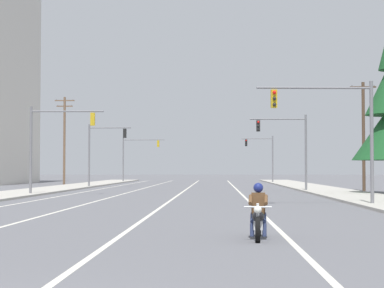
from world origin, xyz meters
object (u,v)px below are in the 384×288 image
(traffic_signal_near_right, at_px, (338,122))
(traffic_signal_near_left, at_px, (52,136))
(traffic_signal_far_right, at_px, (264,152))
(utility_pole_left_far, at_px, (64,138))
(traffic_signal_mid_right, at_px, (290,141))
(utility_pole_right_far, at_px, (364,134))
(traffic_signal_mid_left, at_px, (101,146))
(motorcycle_with_rider, at_px, (258,216))
(traffic_signal_far_left, at_px, (135,152))

(traffic_signal_near_right, bearing_deg, traffic_signal_near_left, 144.22)
(traffic_signal_far_right, height_order, utility_pole_left_far, utility_pole_left_far)
(utility_pole_left_far, bearing_deg, traffic_signal_far_right, 28.49)
(traffic_signal_near_right, height_order, traffic_signal_mid_right, same)
(traffic_signal_near_right, distance_m, traffic_signal_mid_right, 20.23)
(traffic_signal_near_right, distance_m, utility_pole_right_far, 22.77)
(traffic_signal_near_right, relative_size, traffic_signal_mid_right, 1.00)
(traffic_signal_mid_left, relative_size, traffic_signal_far_right, 1.00)
(utility_pole_left_far, bearing_deg, motorcycle_with_rider, -72.04)
(traffic_signal_near_right, height_order, traffic_signal_mid_left, same)
(utility_pole_left_far, bearing_deg, traffic_signal_near_right, -60.58)
(utility_pole_left_far, bearing_deg, traffic_signal_far_left, 68.80)
(motorcycle_with_rider, distance_m, traffic_signal_near_right, 16.48)
(traffic_signal_mid_right, bearing_deg, traffic_signal_near_left, -156.25)
(traffic_signal_mid_left, bearing_deg, traffic_signal_mid_right, -31.67)
(motorcycle_with_rider, relative_size, traffic_signal_far_left, 0.35)
(motorcycle_with_rider, distance_m, traffic_signal_mid_left, 47.85)
(traffic_signal_mid_right, distance_m, traffic_signal_far_left, 40.78)
(traffic_signal_mid_left, height_order, traffic_signal_far_left, same)
(traffic_signal_near_right, xyz_separation_m, utility_pole_left_far, (-23.30, 41.32, 1.24))
(traffic_signal_near_left, height_order, traffic_signal_far_left, same)
(motorcycle_with_rider, relative_size, traffic_signal_near_right, 0.35)
(traffic_signal_mid_left, bearing_deg, traffic_signal_far_right, 53.02)
(traffic_signal_mid_right, bearing_deg, traffic_signal_near_right, -89.80)
(motorcycle_with_rider, xyz_separation_m, traffic_signal_near_left, (-12.51, 27.89, 3.53))
(traffic_signal_near_right, relative_size, utility_pole_left_far, 0.62)
(traffic_signal_near_right, xyz_separation_m, traffic_signal_far_left, (-17.11, 57.28, 0.00))
(traffic_signal_near_right, relative_size, traffic_signal_far_right, 1.00)
(traffic_signal_near_left, xyz_separation_m, utility_pole_left_far, (-5.85, 28.74, 1.28))
(traffic_signal_far_left, bearing_deg, traffic_signal_near_right, -73.37)
(traffic_signal_far_right, relative_size, traffic_signal_far_left, 1.00)
(traffic_signal_near_right, bearing_deg, traffic_signal_mid_right, 90.20)
(traffic_signal_near_left, height_order, traffic_signal_far_right, same)
(motorcycle_with_rider, height_order, traffic_signal_mid_right, traffic_signal_mid_right)
(traffic_signal_near_left, xyz_separation_m, utility_pole_right_far, (23.66, 9.32, 0.61))
(motorcycle_with_rider, height_order, utility_pole_left_far, utility_pole_left_far)
(traffic_signal_near_left, distance_m, utility_pole_left_far, 29.36)
(traffic_signal_mid_right, xyz_separation_m, utility_pole_left_far, (-23.23, 21.10, 1.31))
(traffic_signal_near_left, bearing_deg, traffic_signal_near_right, -35.78)
(utility_pole_right_far, distance_m, utility_pole_left_far, 35.33)
(traffic_signal_mid_left, relative_size, utility_pole_right_far, 0.69)
(traffic_signal_far_left, height_order, utility_pole_right_far, utility_pole_right_far)
(traffic_signal_far_right, xyz_separation_m, utility_pole_right_far, (5.85, -32.27, 0.67))
(traffic_signal_mid_left, xyz_separation_m, traffic_signal_far_right, (17.58, 23.35, -0.00))
(traffic_signal_near_right, xyz_separation_m, traffic_signal_mid_right, (-0.07, 20.23, -0.07))
(traffic_signal_near_left, height_order, traffic_signal_mid_left, same)
(traffic_signal_near_left, height_order, traffic_signal_mid_right, same)
(traffic_signal_near_right, height_order, utility_pole_left_far, utility_pole_left_far)
(traffic_signal_far_left, xyz_separation_m, utility_pole_left_far, (-6.19, -15.96, 1.24))
(traffic_signal_mid_left, height_order, traffic_signal_far_right, same)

